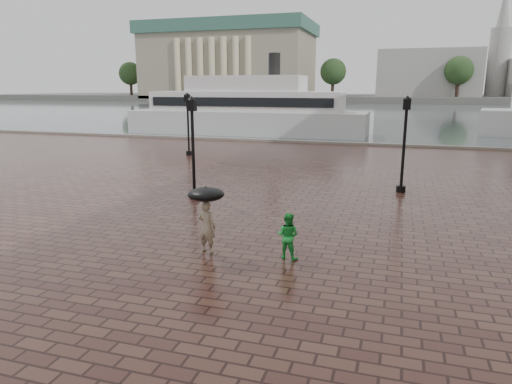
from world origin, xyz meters
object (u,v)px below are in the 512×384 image
(child_pedestrian, at_px, (288,236))
(street_lamps, at_px, (251,136))
(adult_pedestrian, at_px, (207,227))
(ferry_near, at_px, (247,110))

(child_pedestrian, bearing_deg, street_lamps, -58.01)
(street_lamps, relative_size, adult_pedestrian, 9.59)
(street_lamps, height_order, ferry_near, ferry_near)
(street_lamps, xyz_separation_m, child_pedestrian, (4.83, -11.44, -1.63))
(adult_pedestrian, relative_size, ferry_near, 0.06)
(street_lamps, relative_size, ferry_near, 0.61)
(street_lamps, xyz_separation_m, ferry_near, (-7.88, 22.74, 0.16))
(street_lamps, relative_size, child_pedestrian, 11.14)
(adult_pedestrian, bearing_deg, ferry_near, -62.36)
(street_lamps, bearing_deg, adult_pedestrian, -78.51)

